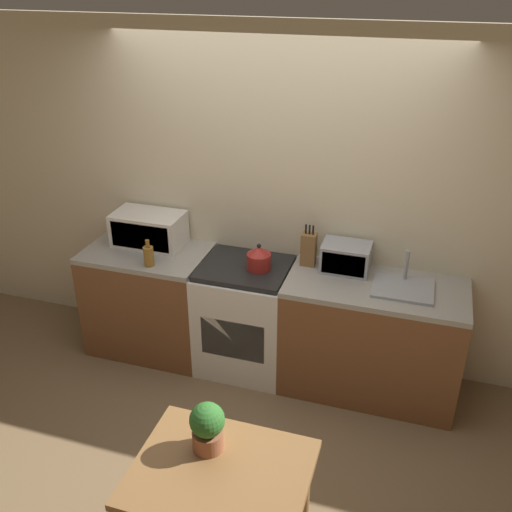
% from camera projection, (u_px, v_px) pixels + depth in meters
% --- Properties ---
extents(ground_plane, '(16.00, 16.00, 0.00)m').
position_uv_depth(ground_plane, '(235.00, 425.00, 4.04)').
color(ground_plane, brown).
extents(wall_back, '(10.00, 0.06, 2.60)m').
position_uv_depth(wall_back, '(278.00, 202.00, 4.33)').
color(wall_back, beige).
rests_on(wall_back, ground_plane).
extents(counter_left_run, '(0.97, 0.62, 0.90)m').
position_uv_depth(counter_left_run, '(150.00, 300.00, 4.69)').
color(counter_left_run, brown).
rests_on(counter_left_run, ground_plane).
extents(counter_right_run, '(1.27, 0.62, 0.90)m').
position_uv_depth(counter_right_run, '(371.00, 338.00, 4.21)').
color(counter_right_run, brown).
rests_on(counter_right_run, ground_plane).
extents(stove_range, '(0.68, 0.62, 0.90)m').
position_uv_depth(stove_range, '(245.00, 317.00, 4.47)').
color(stove_range, silver).
rests_on(stove_range, ground_plane).
extents(kettle, '(0.18, 0.18, 0.21)m').
position_uv_depth(kettle, '(259.00, 258.00, 4.18)').
color(kettle, maroon).
rests_on(kettle, stove_range).
extents(microwave, '(0.55, 0.32, 0.26)m').
position_uv_depth(microwave, '(149.00, 229.00, 4.53)').
color(microwave, silver).
rests_on(microwave, counter_left_run).
extents(bottle, '(0.08, 0.08, 0.21)m').
position_uv_depth(bottle, '(149.00, 256.00, 4.23)').
color(bottle, olive).
rests_on(bottle, counter_left_run).
extents(knife_block, '(0.11, 0.09, 0.32)m').
position_uv_depth(knife_block, '(309.00, 249.00, 4.22)').
color(knife_block, brown).
rests_on(knife_block, counter_right_run).
extents(toaster_oven, '(0.35, 0.25, 0.21)m').
position_uv_depth(toaster_oven, '(346.00, 257.00, 4.16)').
color(toaster_oven, '#999BA0').
rests_on(toaster_oven, counter_right_run).
extents(sink_basin, '(0.41, 0.35, 0.24)m').
position_uv_depth(sink_basin, '(403.00, 287.00, 3.95)').
color(sink_basin, '#999BA0').
rests_on(sink_basin, counter_right_run).
extents(dining_table, '(0.85, 0.68, 0.75)m').
position_uv_depth(dining_table, '(221.00, 486.00, 2.78)').
color(dining_table, brown).
rests_on(dining_table, ground_plane).
extents(potted_plant, '(0.18, 0.18, 0.27)m').
position_uv_depth(potted_plant, '(207.00, 426.00, 2.80)').
color(potted_plant, '#9E5B3D').
rests_on(potted_plant, dining_table).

